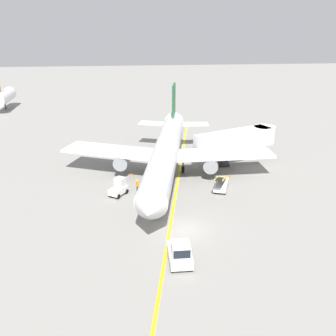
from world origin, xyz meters
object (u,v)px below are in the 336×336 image
(jet_bridge, at_px, (241,139))
(airliner, at_px, (166,152))
(ground_crew_marshaller, at_px, (137,186))
(safety_cone_wingtip_left, at_px, (155,164))
(safety_cone_nose_right, at_px, (132,174))
(baggage_tug_near_wing, at_px, (119,188))
(safety_cone_nose_left, at_px, (230,176))
(belt_loader_forward_hold, at_px, (221,184))
(pushback_tug, at_px, (180,253))

(jet_bridge, bearing_deg, airliner, -158.89)
(ground_crew_marshaller, height_order, safety_cone_wingtip_left, ground_crew_marshaller)
(jet_bridge, relative_size, ground_crew_marshaller, 7.57)
(safety_cone_nose_right, bearing_deg, baggage_tug_near_wing, -104.99)
(baggage_tug_near_wing, bearing_deg, jet_bridge, 29.13)
(safety_cone_nose_left, relative_size, safety_cone_nose_right, 1.00)
(ground_crew_marshaller, distance_m, safety_cone_nose_right, 5.55)
(ground_crew_marshaller, distance_m, safety_cone_wingtip_left, 9.71)
(jet_bridge, bearing_deg, belt_loader_forward_hold, -117.96)
(safety_cone_nose_right, distance_m, safety_cone_wingtip_left, 5.08)
(pushback_tug, relative_size, baggage_tug_near_wing, 1.33)
(ground_crew_marshaller, relative_size, safety_cone_nose_right, 3.86)
(pushback_tug, bearing_deg, ground_crew_marshaller, 101.91)
(ground_crew_marshaller, bearing_deg, belt_loader_forward_hold, -0.68)
(jet_bridge, distance_m, belt_loader_forward_hold, 11.03)
(pushback_tug, height_order, safety_cone_nose_left, pushback_tug)
(pushback_tug, relative_size, safety_cone_wingtip_left, 8.20)
(safety_cone_nose_left, bearing_deg, baggage_tug_near_wing, -164.48)
(pushback_tug, xyz_separation_m, belt_loader_forward_hold, (7.06, 14.92, -0.22))
(baggage_tug_near_wing, relative_size, safety_cone_wingtip_left, 6.16)
(safety_cone_nose_left, relative_size, safety_cone_wingtip_left, 1.00)
(airliner, bearing_deg, belt_loader_forward_hold, -38.86)
(jet_bridge, bearing_deg, ground_crew_marshaller, -148.59)
(jet_bridge, xyz_separation_m, baggage_tug_near_wing, (-17.45, -9.72, -2.62))
(airliner, relative_size, safety_cone_nose_left, 79.92)
(airliner, relative_size, belt_loader_forward_hold, 6.85)
(jet_bridge, distance_m, safety_cone_nose_left, 7.18)
(pushback_tug, distance_m, baggage_tug_near_wing, 15.59)
(airliner, height_order, belt_loader_forward_hold, airliner)
(airliner, xyz_separation_m, safety_cone_nose_left, (8.42, -1.31, -3.20))
(ground_crew_marshaller, height_order, safety_cone_nose_right, ground_crew_marshaller)
(belt_loader_forward_hold, height_order, safety_cone_wingtip_left, belt_loader_forward_hold)
(baggage_tug_near_wing, xyz_separation_m, safety_cone_nose_right, (1.58, 5.89, -0.71))
(baggage_tug_near_wing, bearing_deg, safety_cone_nose_right, 75.01)
(pushback_tug, height_order, safety_cone_wingtip_left, pushback_tug)
(airliner, height_order, jet_bridge, airliner)
(ground_crew_marshaller, xyz_separation_m, safety_cone_wingtip_left, (2.72, 9.29, -0.69))
(pushback_tug, bearing_deg, belt_loader_forward_hold, 64.67)
(baggage_tug_near_wing, distance_m, safety_cone_wingtip_left, 10.91)
(pushback_tug, distance_m, belt_loader_forward_hold, 16.51)
(jet_bridge, height_order, belt_loader_forward_hold, jet_bridge)
(belt_loader_forward_hold, bearing_deg, ground_crew_marshaller, 179.32)
(airliner, xyz_separation_m, safety_cone_nose_right, (-4.58, 0.52, -3.20))
(safety_cone_wingtip_left, bearing_deg, belt_loader_forward_hold, -51.40)
(belt_loader_forward_hold, distance_m, safety_cone_wingtip_left, 12.06)
(jet_bridge, height_order, safety_cone_nose_right, jet_bridge)
(pushback_tug, bearing_deg, safety_cone_wingtip_left, 91.06)
(jet_bridge, distance_m, safety_cone_nose_right, 16.66)
(pushback_tug, relative_size, safety_cone_nose_right, 8.20)
(pushback_tug, distance_m, safety_cone_nose_right, 20.88)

